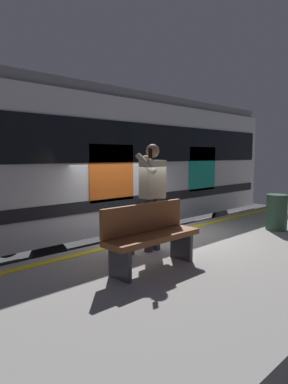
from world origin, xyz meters
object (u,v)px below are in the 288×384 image
at_px(passenger, 152,188).
at_px(bench, 150,234).
at_px(train_carriage, 128,160).
at_px(trash_bin, 277,212).
at_px(handbag, 124,244).

distance_m(passenger, bench, 1.01).
distance_m(train_carriage, trash_bin, 4.19).
xyz_separation_m(passenger, trash_bin, (-3.01, 0.74, -0.67)).
bearing_deg(handbag, train_carriage, -131.88).
bearing_deg(passenger, trash_bin, 166.15).
relative_size(train_carriage, trash_bin, 12.34).
xyz_separation_m(train_carriage, bench, (2.90, 3.82, -0.96)).
bearing_deg(trash_bin, passenger, -13.85).
relative_size(train_carriage, passenger, 5.30).
bearing_deg(passenger, bench, 43.01).
relative_size(handbag, trash_bin, 0.51).
height_order(bench, trash_bin, bench).
xyz_separation_m(train_carriage, passenger, (2.29, 3.25, -0.41)).
bearing_deg(trash_bin, handbag, -13.66).
xyz_separation_m(bench, trash_bin, (-3.63, 0.17, -0.11)).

